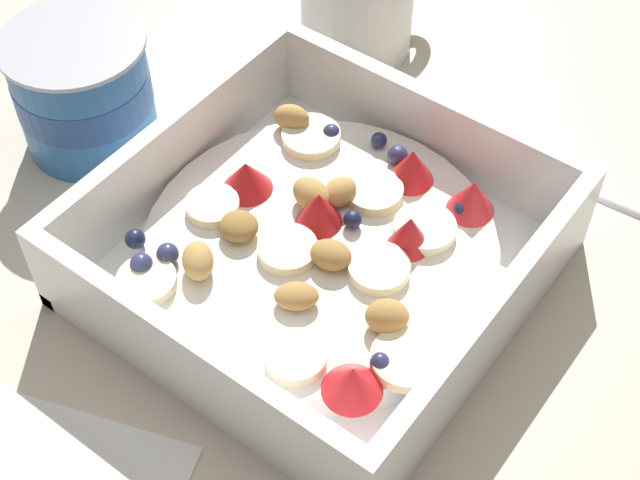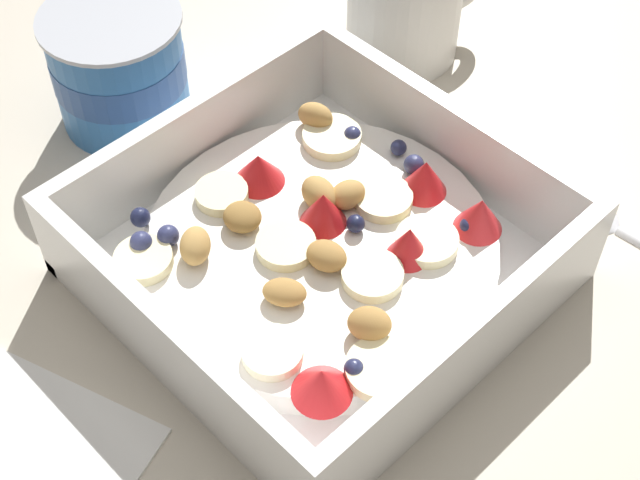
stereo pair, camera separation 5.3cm
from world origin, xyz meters
name	(u,v)px [view 2 (the right image)]	position (x,y,z in m)	size (l,w,h in m)	color
ground_plane	(298,271)	(0.00, 0.00, 0.00)	(2.40, 2.40, 0.00)	beige
fruit_bowl	(322,250)	(0.01, -0.01, 0.02)	(0.23, 0.23, 0.06)	white
spoon	(623,228)	(0.16, -0.12, 0.00)	(0.04, 0.17, 0.01)	silver
yogurt_cup	(119,68)	(0.01, 0.18, 0.04)	(0.09, 0.09, 0.08)	#3370B7
folded_napkin	(5,477)	(-0.20, 0.01, 0.00)	(0.12, 0.12, 0.01)	white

